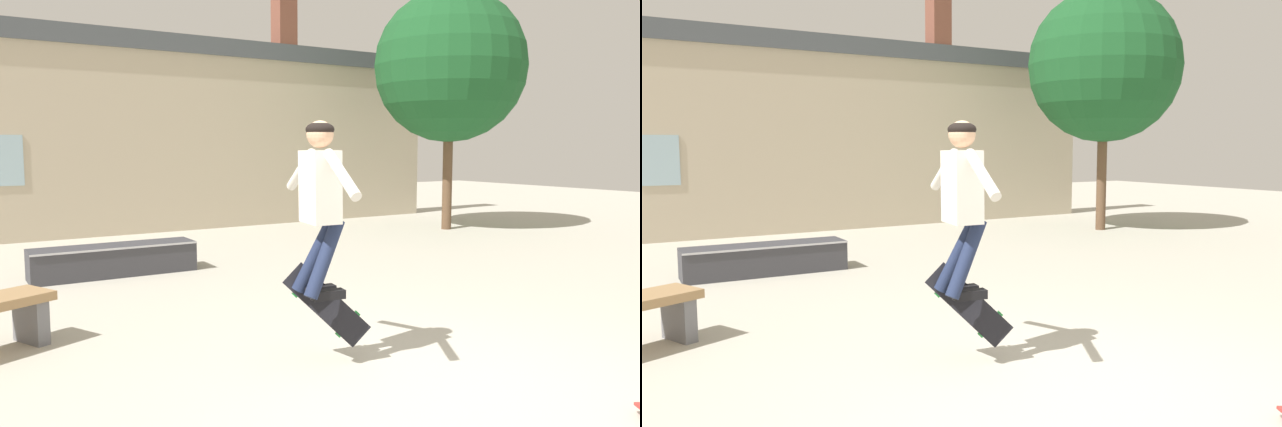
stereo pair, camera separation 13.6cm
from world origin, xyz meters
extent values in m
plane|color=#B2AD9E|center=(0.00, 0.00, 0.00)|extent=(40.00, 40.00, 0.00)
cube|color=#B7A88E|center=(0.00, 9.41, 1.81)|extent=(15.53, 0.40, 3.62)
cube|color=#474C51|center=(0.00, 9.41, 3.80)|extent=(16.31, 0.52, 0.36)
cube|color=brown|center=(3.96, 9.41, 4.61)|extent=(0.44, 0.44, 1.25)
cube|color=#99B7C6|center=(-1.86, 9.20, 1.49)|extent=(0.70, 0.02, 0.90)
cylinder|color=brown|center=(6.23, 6.50, 1.10)|extent=(0.20, 0.20, 2.21)
sphere|color=#194C23|center=(6.23, 6.50, 3.38)|extent=(3.11, 3.11, 3.11)
cube|color=slate|center=(-2.28, 2.84, 0.20)|extent=(0.27, 0.40, 0.40)
cube|color=#38383D|center=(-0.91, 5.43, 0.21)|extent=(2.16, 0.57, 0.41)
cube|color=#B7B7BC|center=(-0.91, 5.15, 0.40)|extent=(2.15, 0.06, 0.02)
cube|color=silver|center=(-0.46, 0.91, 1.43)|extent=(0.27, 0.37, 0.56)
sphere|color=tan|center=(-0.46, 0.91, 1.83)|extent=(0.24, 0.24, 0.21)
ellipsoid|color=black|center=(-0.46, 0.91, 1.87)|extent=(0.25, 0.25, 0.12)
cylinder|color=#1E2847|center=(-0.44, 1.00, 0.89)|extent=(0.37, 0.24, 0.62)
cube|color=black|center=(-0.41, 0.99, 0.61)|extent=(0.27, 0.14, 0.07)
cylinder|color=#1E2847|center=(-0.47, 0.83, 0.89)|extent=(0.39, 0.17, 0.62)
cube|color=black|center=(-0.44, 0.83, 0.61)|extent=(0.27, 0.14, 0.07)
cylinder|color=silver|center=(-0.40, 1.29, 1.54)|extent=(0.15, 0.51, 0.36)
cylinder|color=silver|center=(-0.51, 0.54, 1.54)|extent=(0.15, 0.51, 0.36)
cube|color=black|center=(-0.36, 0.97, 0.48)|extent=(0.62, 0.37, 0.69)
cylinder|color=green|center=(-0.11, 0.89, 0.40)|extent=(0.07, 0.07, 0.06)
cylinder|color=green|center=(-0.27, 0.94, 0.23)|extent=(0.07, 0.07, 0.06)
cylinder|color=green|center=(-0.40, 1.08, 0.73)|extent=(0.07, 0.07, 0.06)
cylinder|color=green|center=(-0.56, 1.13, 0.56)|extent=(0.07, 0.07, 0.06)
camera|label=1|loc=(-2.99, -3.10, 1.74)|focal=35.00mm
camera|label=2|loc=(-2.88, -3.17, 1.74)|focal=35.00mm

